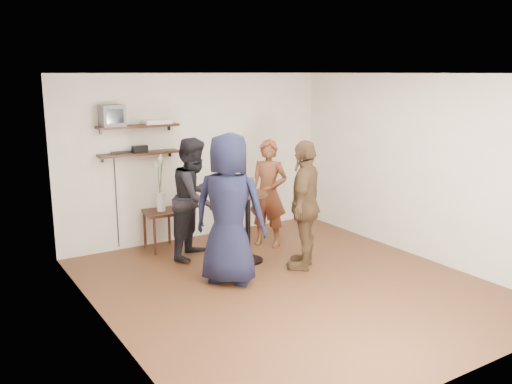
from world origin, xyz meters
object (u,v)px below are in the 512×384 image
Objects in this scene: person_navy at (229,209)px; drinks_table at (248,217)px; dvd_deck at (157,122)px; person_plaid at (268,193)px; side_table at (162,217)px; radio at (140,149)px; person_brown at (305,205)px; crt_monitor at (112,116)px; person_dark at (195,198)px.

drinks_table is at bearing -90.00° from person_navy.
dvd_deck is 0.24× the size of person_plaid.
person_navy is at bearing -82.72° from side_table.
radio is 0.13× the size of person_plaid.
person_plaid is at bearing 35.67° from drinks_table.
person_brown reaches higher than radio.
radio reaches higher than side_table.
crt_monitor is at bearing -86.72° from person_brown.
person_navy is at bearing -66.51° from crt_monitor.
person_plaid is 1.60m from person_navy.
person_navy is (0.82, -1.88, -1.06)m from crt_monitor.
person_brown is (1.56, -1.94, -0.64)m from radio.
dvd_deck is 2.54m from person_brown.
side_table is 2.23m from person_brown.
side_table is 0.34× the size of person_dark.
radio is 0.13× the size of person_brown.
person_dark is at bearing -132.96° from person_plaid.
person_dark is at bearing -60.57° from side_table.
person_navy is at bearing -77.19° from radio.
drinks_table is 0.86m from person_navy.
drinks_table reaches higher than side_table.
crt_monitor is at bearing 161.40° from side_table.
radio is at bearing 180.00° from dvd_deck.
dvd_deck is at bearing 0.00° from radio.
crt_monitor reaches higher than radio.
radio is at bearing -28.96° from person_navy.
person_dark is (0.90, -0.73, -1.16)m from crt_monitor.
person_plaid is 0.86× the size of person_navy.
person_brown reaches higher than person_dark.
dvd_deck is at bearing 72.84° from side_table.
dvd_deck is 1.82× the size of radio.
drinks_table is at bearing -60.98° from dvd_deck.
person_dark is (0.30, -0.53, 0.37)m from side_table.
crt_monitor is at bearing 180.00° from radio.
drinks_table is at bearing -90.00° from person_brown.
side_table is 1.75m from person_navy.
drinks_table is 0.58× the size of person_dark.
person_plaid is at bearing -32.26° from dvd_deck.
person_brown is at bearing -41.97° from person_plaid.
dvd_deck is 1.99m from drinks_table.
side_table is at bearing -94.11° from person_brown.
drinks_table is (0.75, -1.35, -1.26)m from dvd_deck.
person_dark is 0.99× the size of person_brown.
person_navy is at bearing -86.95° from person_plaid.
radio is at bearing -153.47° from person_plaid.
crt_monitor is at bearing 180.00° from dvd_deck.
person_dark is (0.51, -0.73, -0.66)m from radio.
person_plaid is 0.93× the size of person_brown.
side_table is at bearing -18.60° from crt_monitor.
crt_monitor is at bearing -148.82° from person_plaid.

